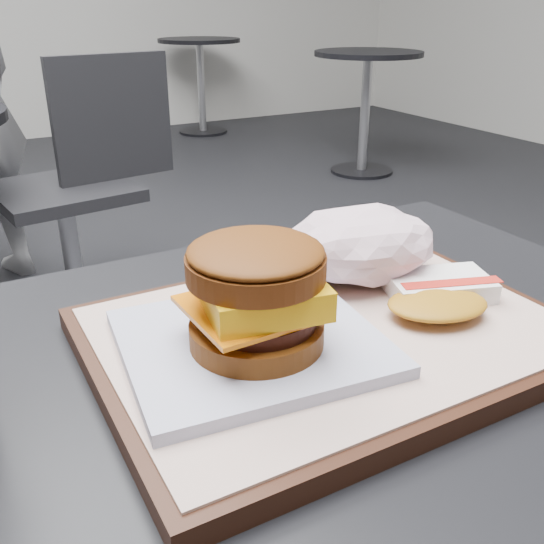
{
  "coord_description": "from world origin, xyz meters",
  "views": [
    {
      "loc": [
        -0.2,
        -0.32,
        1.03
      ],
      "look_at": [
        0.02,
        0.06,
        0.83
      ],
      "focal_mm": 40.0,
      "sensor_mm": 36.0,
      "label": 1
    }
  ],
  "objects": [
    {
      "name": "neighbor_chair",
      "position": [
        0.2,
        1.69,
        0.51
      ],
      "size": [
        0.63,
        0.47,
        0.88
      ],
      "color": "#AEAFB4",
      "rests_on": "ground"
    },
    {
      "name": "crumpled_wrapper",
      "position": [
        0.14,
        0.1,
        0.82
      ],
      "size": [
        0.15,
        0.12,
        0.07
      ],
      "primitive_type": null,
      "color": "white",
      "rests_on": "serving_tray"
    },
    {
      "name": "hash_brown",
      "position": [
        0.16,
        0.02,
        0.8
      ],
      "size": [
        0.13,
        0.11,
        0.02
      ],
      "color": "white",
      "rests_on": "serving_tray"
    },
    {
      "name": "breakfast_sandwich",
      "position": [
        -0.02,
        0.03,
        0.83
      ],
      "size": [
        0.21,
        0.19,
        0.09
      ],
      "color": "silver",
      "rests_on": "serving_tray"
    },
    {
      "name": "bg_table_far",
      "position": [
        1.8,
        4.5,
        0.56
      ],
      "size": [
        0.66,
        0.66,
        0.75
      ],
      "color": "black",
      "rests_on": "ground"
    },
    {
      "name": "serving_tray",
      "position": [
        0.06,
        0.04,
        0.78
      ],
      "size": [
        0.38,
        0.28,
        0.02
      ],
      "color": "black",
      "rests_on": "customer_table"
    },
    {
      "name": "bg_table_near",
      "position": [
        2.2,
        2.8,
        0.56
      ],
      "size": [
        0.66,
        0.66,
        0.75
      ],
      "color": "black",
      "rests_on": "ground"
    }
  ]
}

